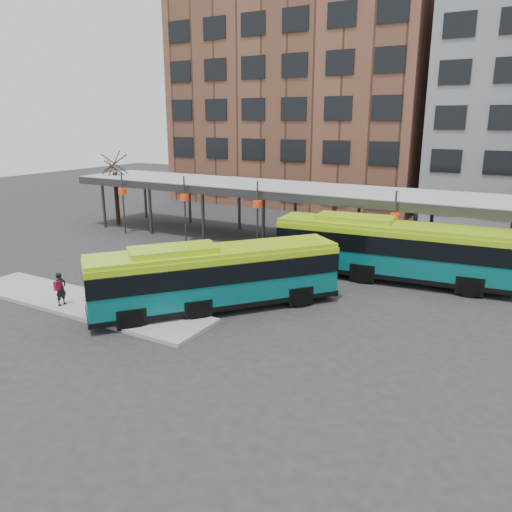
{
  "coord_description": "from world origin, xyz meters",
  "views": [
    {
      "loc": [
        13.03,
        -18.49,
        8.67
      ],
      "look_at": [
        0.6,
        3.22,
        1.8
      ],
      "focal_mm": 35.0,
      "sensor_mm": 36.0,
      "label": 1
    }
  ],
  "objects": [
    {
      "name": "ground",
      "position": [
        0.0,
        0.0,
        0.0
      ],
      "size": [
        120.0,
        120.0,
        0.0
      ],
      "primitive_type": "plane",
      "color": "#28282B",
      "rests_on": "ground"
    },
    {
      "name": "bus_rear",
      "position": [
        6.22,
        8.3,
        1.81
      ],
      "size": [
        12.8,
        3.87,
        3.48
      ],
      "rotation": [
        0.0,
        0.0,
        0.1
      ],
      "color": "#085959",
      "rests_on": "ground"
    },
    {
      "name": "boarding_island",
      "position": [
        -5.5,
        -3.0,
        0.09
      ],
      "size": [
        14.0,
        3.0,
        0.18
      ],
      "primitive_type": "cube",
      "color": "gray",
      "rests_on": "ground"
    },
    {
      "name": "building_brick",
      "position": [
        -10.0,
        32.0,
        11.0
      ],
      "size": [
        26.0,
        14.0,
        22.0
      ],
      "primitive_type": "cube",
      "color": "brown",
      "rests_on": "ground"
    },
    {
      "name": "pedestrian",
      "position": [
        -5.96,
        -3.82,
        0.99
      ],
      "size": [
        0.41,
        0.63,
        1.6
      ],
      "rotation": [
        0.0,
        0.0,
        1.62
      ],
      "color": "black",
      "rests_on": "boarding_island"
    },
    {
      "name": "tree",
      "position": [
        -18.0,
        12.0,
        2.43
      ],
      "size": [
        1.64,
        1.64,
        5.6
      ],
      "color": "black",
      "rests_on": "ground"
    },
    {
      "name": "bus_front",
      "position": [
        0.38,
        -0.28,
        1.67
      ],
      "size": [
        9.27,
        10.57,
        3.21
      ],
      "rotation": [
        0.0,
        0.0,
        0.89
      ],
      "color": "#085959",
      "rests_on": "ground"
    },
    {
      "name": "canopy",
      "position": [
        -0.06,
        12.87,
        3.91
      ],
      "size": [
        40.0,
        6.53,
        4.8
      ],
      "color": "#999B9E",
      "rests_on": "ground"
    }
  ]
}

